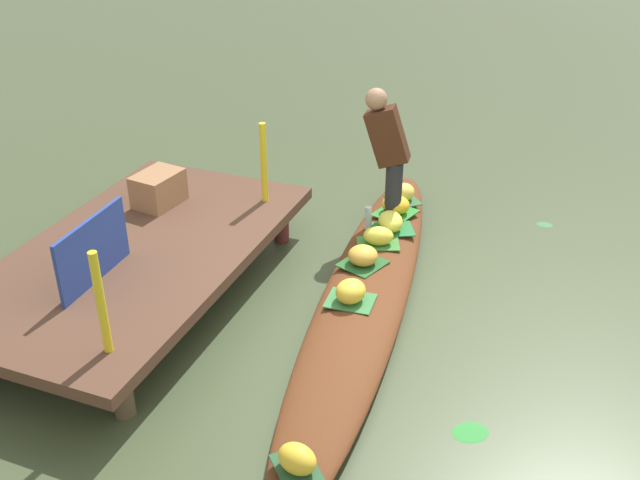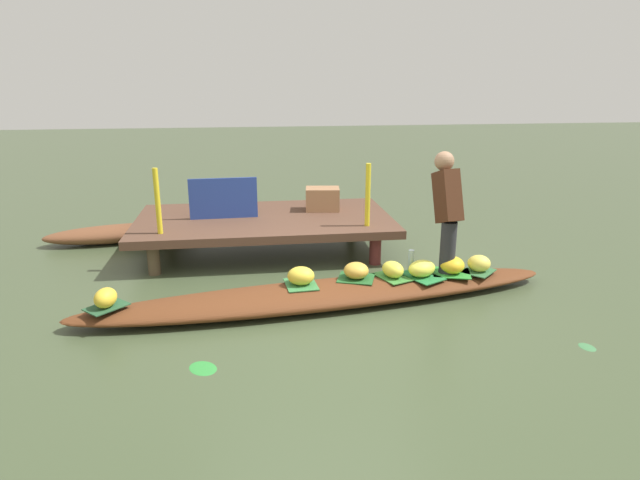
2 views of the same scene
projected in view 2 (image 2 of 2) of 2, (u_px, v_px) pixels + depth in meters
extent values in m
plane|color=#3F4C30|center=(324.00, 303.00, 5.34)|extent=(40.00, 40.00, 0.00)
cube|color=brown|center=(264.00, 221.00, 6.88)|extent=(3.20, 1.80, 0.10)
cylinder|color=brown|center=(154.00, 260.00, 6.09)|extent=(0.14, 0.14, 0.34)
cylinder|color=maroon|center=(375.00, 250.00, 6.43)|extent=(0.14, 0.14, 0.34)
cylinder|color=#5C2A1D|center=(170.00, 226.00, 7.46)|extent=(0.14, 0.14, 0.34)
cylinder|color=#4E4036|center=(352.00, 220.00, 7.80)|extent=(0.14, 0.14, 0.34)
ellipsoid|color=#5C3018|center=(324.00, 294.00, 5.32)|extent=(4.86, 1.29, 0.19)
ellipsoid|color=brown|center=(123.00, 233.00, 7.32)|extent=(2.06, 0.80, 0.24)
cube|color=#247439|center=(421.00, 276.00, 5.51)|extent=(0.45, 0.51, 0.01)
ellipsoid|color=#E7E24A|center=(422.00, 268.00, 5.49)|extent=(0.37, 0.33, 0.17)
cube|color=#3A7D34|center=(393.00, 277.00, 5.50)|extent=(0.38, 0.44, 0.01)
ellipsoid|color=yellow|center=(393.00, 269.00, 5.47)|extent=(0.26, 0.31, 0.16)
cube|color=#265030|center=(107.00, 307.00, 4.78)|extent=(0.41, 0.41, 0.01)
ellipsoid|color=yellow|center=(106.00, 298.00, 4.75)|extent=(0.24, 0.28, 0.17)
cube|color=#2D8630|center=(451.00, 273.00, 5.61)|extent=(0.46, 0.42, 0.01)
ellipsoid|color=yellow|center=(452.00, 265.00, 5.58)|extent=(0.29, 0.30, 0.18)
cube|color=#225A27|center=(356.00, 278.00, 5.46)|extent=(0.44, 0.42, 0.01)
ellipsoid|color=gold|center=(356.00, 271.00, 5.44)|extent=(0.32, 0.32, 0.16)
cube|color=#377A3F|center=(301.00, 284.00, 5.30)|extent=(0.33, 0.39, 0.01)
ellipsoid|color=yellow|center=(301.00, 276.00, 5.27)|extent=(0.29, 0.26, 0.18)
cube|color=#326439|center=(478.00, 271.00, 5.66)|extent=(0.43, 0.42, 0.01)
ellipsoid|color=#F4DD55|center=(479.00, 263.00, 5.63)|extent=(0.29, 0.27, 0.17)
cylinder|color=#28282D|center=(448.00, 248.00, 5.54)|extent=(0.16, 0.16, 0.55)
cube|color=#432314|center=(447.00, 196.00, 5.46)|extent=(0.23, 0.45, 0.58)
sphere|color=#9E7556|center=(444.00, 161.00, 5.47)|extent=(0.20, 0.20, 0.20)
cylinder|color=silver|center=(411.00, 260.00, 5.66)|extent=(0.06, 0.06, 0.22)
cube|color=navy|center=(223.00, 198.00, 6.72)|extent=(0.84, 0.06, 0.51)
cylinder|color=yellow|center=(158.00, 201.00, 6.03)|extent=(0.06, 0.06, 0.75)
cylinder|color=yellow|center=(368.00, 195.00, 6.35)|extent=(0.06, 0.06, 0.75)
cube|color=#9A6D4A|center=(323.00, 199.00, 7.18)|extent=(0.48, 0.37, 0.30)
ellipsoid|color=#3C7644|center=(587.00, 347.00, 4.47)|extent=(0.14, 0.17, 0.01)
ellipsoid|color=#2E8937|center=(203.00, 368.00, 4.15)|extent=(0.30, 0.32, 0.01)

